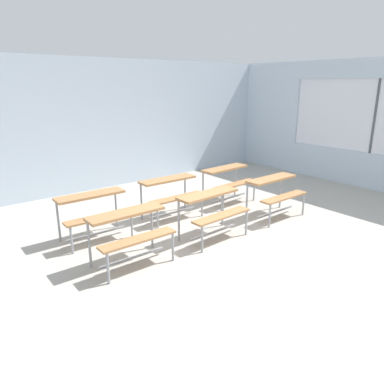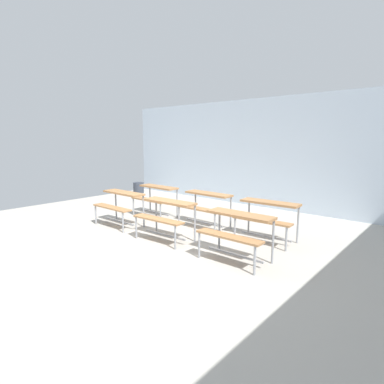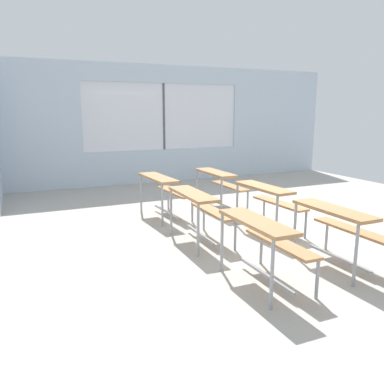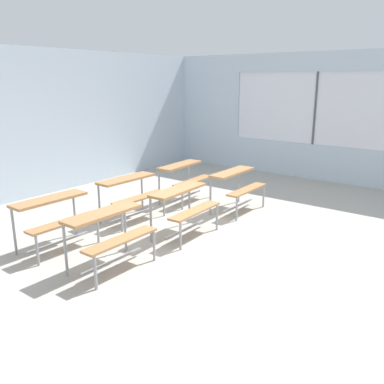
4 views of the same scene
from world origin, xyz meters
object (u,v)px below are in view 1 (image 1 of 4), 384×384
Objects in this scene: desk_bench_r0c1 at (213,205)px; desk_bench_r1c2 at (228,177)px; desk_bench_r1c0 at (94,206)px; desk_bench_r1c1 at (171,189)px; desk_bench_r0c2 at (275,188)px; desk_bench_r0c0 at (130,226)px.

desk_bench_r0c1 is 1.00× the size of desk_bench_r1c2.
desk_bench_r1c0 is 1.54m from desk_bench_r1c1.
desk_bench_r1c2 is (-0.09, 1.17, 0.00)m from desk_bench_r0c2.
desk_bench_r0c1 is at bearing 179.44° from desk_bench_r0c2.
desk_bench_r1c1 is (1.49, 1.14, 0.00)m from desk_bench_r0c0.
desk_bench_r0c0 is 3.05m from desk_bench_r0c2.
desk_bench_r0c1 is (1.48, -0.04, 0.00)m from desk_bench_r0c0.
desk_bench_r0c2 is 1.00× the size of desk_bench_r1c0.
desk_bench_r1c0 is at bearing 92.38° from desk_bench_r0c0.
desk_bench_r0c2 is 1.95m from desk_bench_r1c1.
desk_bench_r1c0 is at bearing -177.58° from desk_bench_r1c1.
desk_bench_r0c0 is at bearing 178.78° from desk_bench_r0c2.
desk_bench_r0c0 is 0.99× the size of desk_bench_r1c1.
desk_bench_r1c0 is at bearing 159.31° from desk_bench_r0c2.
desk_bench_r1c2 is (3.01, 0.03, 0.00)m from desk_bench_r1c0.
desk_bench_r1c2 is (2.96, 1.13, 0.00)m from desk_bench_r0c0.
desk_bench_r1c2 is at bearing 35.62° from desk_bench_r0c1.
desk_bench_r1c2 is at bearing 0.85° from desk_bench_r1c1.
desk_bench_r1c2 is (1.48, 1.17, 0.00)m from desk_bench_r0c1.
desk_bench_r0c0 is 1.00× the size of desk_bench_r0c2.
desk_bench_r1c1 is 1.47m from desk_bench_r1c2.
desk_bench_r1c0 is (-0.04, 1.10, 0.00)m from desk_bench_r0c0.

